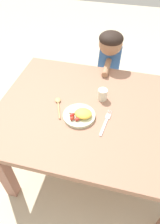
# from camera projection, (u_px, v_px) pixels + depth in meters

# --- Properties ---
(ground_plane) EXTENTS (8.00, 8.00, 0.00)m
(ground_plane) POSITION_uv_depth(u_px,v_px,m) (94.00, 165.00, 1.85)
(ground_plane) COLOR beige
(dining_table) EXTENTS (1.34, 0.98, 0.68)m
(dining_table) POSITION_uv_depth(u_px,v_px,m) (98.00, 120.00, 1.43)
(dining_table) COLOR #9B6C55
(dining_table) RESTS_ON ground_plane
(plate) EXTENTS (0.20, 0.20, 0.06)m
(plate) POSITION_uv_depth(u_px,v_px,m) (80.00, 115.00, 1.31)
(plate) COLOR beige
(plate) RESTS_ON dining_table
(fork) EXTENTS (0.05, 0.22, 0.01)m
(fork) POSITION_uv_depth(u_px,v_px,m) (106.00, 122.00, 1.29)
(fork) COLOR silver
(fork) RESTS_ON dining_table
(spoon) EXTENTS (0.10, 0.19, 0.02)m
(spoon) POSITION_uv_depth(u_px,v_px,m) (58.00, 104.00, 1.40)
(spoon) COLOR tan
(spoon) RESTS_ON dining_table
(drinking_cup) EXTENTS (0.06, 0.06, 0.08)m
(drinking_cup) POSITION_uv_depth(u_px,v_px,m) (102.00, 94.00, 1.42)
(drinking_cup) COLOR silver
(drinking_cup) RESTS_ON dining_table
(person) EXTENTS (0.19, 0.42, 0.95)m
(person) POSITION_uv_depth(u_px,v_px,m) (108.00, 72.00, 1.90)
(person) COLOR #4C426E
(person) RESTS_ON ground_plane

